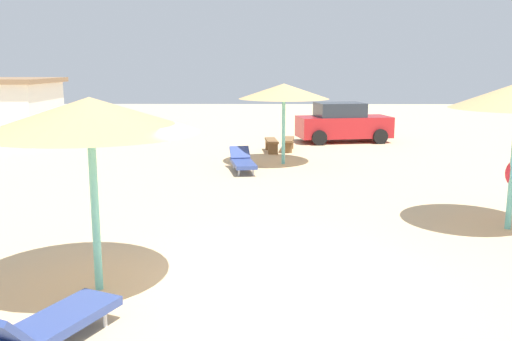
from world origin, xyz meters
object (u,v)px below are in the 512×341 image
object	(u,v)px
bench_0	(271,143)
beach_cabana	(8,110)
parasol_0	(90,116)
bench_1	(288,142)
lounger_0	(48,324)
lounger_1	(243,162)
parked_car	(343,123)
parasol_1	(284,91)

from	to	relation	value
bench_0	beach_cabana	bearing A→B (deg)	167.60
parasol_0	bench_1	size ratio (longest dim) A/B	2.04
lounger_0	lounger_1	world-z (taller)	lounger_0
parked_car	bench_0	bearing A→B (deg)	-137.02
bench_1	beach_cabana	xyz separation A→B (m)	(-12.01, 2.16, 1.06)
bench_0	parked_car	distance (m)	4.36
parasol_0	bench_0	xyz separation A→B (m)	(2.82, 13.52, -2.28)
parasol_0	lounger_0	xyz separation A→B (m)	(-0.08, -1.81, -2.30)
lounger_0	lounger_1	distance (m)	11.48
parasol_0	beach_cabana	size ratio (longest dim) A/B	0.72
lounger_0	bench_0	size ratio (longest dim) A/B	1.28
lounger_0	lounger_1	size ratio (longest dim) A/B	0.99
parasol_0	parked_car	xyz separation A→B (m)	(5.99, 16.48, -1.80)
parked_car	bench_1	bearing A→B (deg)	-133.74
lounger_0	bench_0	xyz separation A→B (m)	(2.90, 15.34, 0.02)
parked_car	beach_cabana	bearing A→B (deg)	-178.19
parasol_1	parked_car	size ratio (longest dim) A/B	0.72
bench_0	parasol_1	bearing A→B (deg)	-82.16
lounger_1	parked_car	distance (m)	8.12
parked_car	lounger_1	bearing A→B (deg)	-120.80
lounger_1	bench_0	size ratio (longest dim) A/B	1.29
parasol_0	parked_car	size ratio (longest dim) A/B	0.74
parasol_1	bench_1	bearing A→B (deg)	84.17
bench_1	beach_cabana	size ratio (longest dim) A/B	0.35
lounger_0	lounger_1	bearing A→B (deg)	80.39
lounger_0	parked_car	bearing A→B (deg)	71.64
parasol_1	bench_0	xyz separation A→B (m)	(-0.36, 2.62, -2.12)
lounger_0	bench_1	bearing A→B (deg)	77.19
bench_0	parasol_0	bearing A→B (deg)	-101.79
lounger_1	beach_cabana	bearing A→B (deg)	147.88
parasol_0	lounger_1	bearing A→B (deg)	79.04
parked_car	beach_cabana	distance (m)	14.53
lounger_1	beach_cabana	distance (m)	12.29
parked_car	beach_cabana	size ratio (longest dim) A/B	0.97
parasol_0	parasol_1	size ratio (longest dim) A/B	1.03
parked_car	beach_cabana	xyz separation A→B (m)	(-14.52, -0.46, 0.59)
bench_0	bench_1	distance (m)	0.74
bench_1	bench_0	bearing A→B (deg)	-153.22
bench_1	parked_car	world-z (taller)	parked_car
parasol_1	bench_1	world-z (taller)	parasol_1
bench_0	bench_1	bearing A→B (deg)	26.78
parasol_0	bench_0	world-z (taller)	parasol_0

